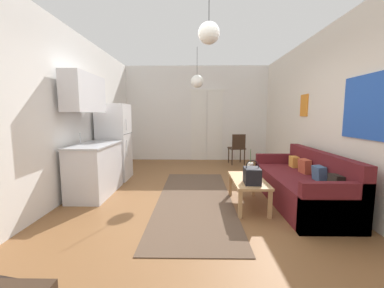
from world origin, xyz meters
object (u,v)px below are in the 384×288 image
couch (303,186)px  coffee_table (248,182)px  refrigerator (115,142)px  accent_chair (237,147)px  pendant_lamp_near (209,33)px  pendant_lamp_far (197,81)px  bamboo_vase (250,169)px  handbag (252,176)px

couch → coffee_table: 0.91m
couch → refrigerator: 3.80m
accent_chair → pendant_lamp_near: size_ratio=1.36×
coffee_table → pendant_lamp_far: 2.66m
couch → accent_chair: size_ratio=2.48×
bamboo_vase → pendant_lamp_far: bearing=117.2°
couch → bamboo_vase: size_ratio=4.87×
coffee_table → refrigerator: refrigerator is taller
coffee_table → bamboo_vase: size_ratio=2.32×
handbag → pendant_lamp_far: 2.74m
couch → bamboo_vase: bamboo_vase is taller
accent_chair → coffee_table: bearing=74.2°
coffee_table → refrigerator: (-2.58, 1.55, 0.45)m
bamboo_vase → pendant_lamp_far: (-0.85, 1.66, 1.60)m
handbag → refrigerator: bearing=145.1°
accent_chair → pendant_lamp_far: size_ratio=0.99×
pendant_lamp_near → pendant_lamp_far: bearing=93.0°
bamboo_vase → refrigerator: refrigerator is taller
bamboo_vase → refrigerator: (-2.64, 1.38, 0.28)m
refrigerator → accent_chair: bearing=28.8°
refrigerator → pendant_lamp_far: 2.24m
couch → handbag: size_ratio=6.26×
accent_chair → pendant_lamp_far: (-1.16, -1.34, 1.64)m
handbag → pendant_lamp_far: size_ratio=0.39×
refrigerator → accent_chair: 3.38m
accent_chair → handbag: bearing=74.7°
handbag → pendant_lamp_near: size_ratio=0.54×
refrigerator → pendant_lamp_near: pendant_lamp_near is taller
coffee_table → accent_chair: accent_chair is taller
coffee_table → bamboo_vase: (0.07, 0.17, 0.17)m
coffee_table → bamboo_vase: bearing=68.3°
handbag → pendant_lamp_far: bearing=110.7°
coffee_table → handbag: (0.00, -0.25, 0.17)m
accent_chair → pendant_lamp_near: (-1.03, -3.81, 1.88)m
bamboo_vase → pendant_lamp_near: pendant_lamp_near is taller
handbag → refrigerator: refrigerator is taller
coffee_table → accent_chair: 3.20m
pendant_lamp_near → coffee_table: bearing=44.1°
couch → accent_chair: bearing=99.7°
handbag → pendant_lamp_near: pendant_lamp_near is taller
refrigerator → pendant_lamp_far: pendant_lamp_far is taller
bamboo_vase → handbag: size_ratio=1.29×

